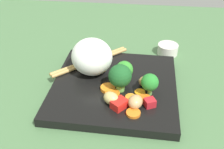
% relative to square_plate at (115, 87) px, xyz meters
% --- Properties ---
extents(ground_plane, '(1.10, 1.10, 0.02)m').
position_rel_square_plate_xyz_m(ground_plane, '(0.00, 0.00, -0.02)').
color(ground_plane, '#497144').
extents(square_plate, '(0.27, 0.27, 0.02)m').
position_rel_square_plate_xyz_m(square_plate, '(0.00, 0.00, 0.00)').
color(square_plate, black).
rests_on(square_plate, ground_plane).
extents(rice_mound, '(0.13, 0.13, 0.08)m').
position_rel_square_plate_xyz_m(rice_mound, '(0.06, -0.04, 0.05)').
color(rice_mound, white).
rests_on(rice_mound, square_plate).
extents(broccoli_floret_0, '(0.04, 0.04, 0.05)m').
position_rel_square_plate_xyz_m(broccoli_floret_0, '(-0.02, -0.01, 0.04)').
color(broccoli_floret_0, '#76B152').
rests_on(broccoli_floret_0, square_plate).
extents(broccoli_floret_1, '(0.05, 0.05, 0.06)m').
position_rel_square_plate_xyz_m(broccoli_floret_1, '(-0.01, 0.02, 0.04)').
color(broccoli_floret_1, '#75B74C').
rests_on(broccoli_floret_1, square_plate).
extents(broccoli_floret_2, '(0.04, 0.04, 0.05)m').
position_rel_square_plate_xyz_m(broccoli_floret_2, '(-0.07, 0.03, 0.04)').
color(broccoli_floret_2, '#73AF4C').
rests_on(broccoli_floret_2, square_plate).
extents(carrot_slice_0, '(0.03, 0.03, 0.00)m').
position_rel_square_plate_xyz_m(carrot_slice_0, '(-0.06, 0.03, 0.01)').
color(carrot_slice_0, orange).
rests_on(carrot_slice_0, square_plate).
extents(carrot_slice_1, '(0.04, 0.04, 0.01)m').
position_rel_square_plate_xyz_m(carrot_slice_1, '(-0.00, 0.04, 0.01)').
color(carrot_slice_1, orange).
rests_on(carrot_slice_1, square_plate).
extents(carrot_slice_2, '(0.03, 0.03, 0.00)m').
position_rel_square_plate_xyz_m(carrot_slice_2, '(-0.07, 0.05, 0.01)').
color(carrot_slice_2, orange).
rests_on(carrot_slice_2, square_plate).
extents(carrot_slice_3, '(0.03, 0.03, 0.00)m').
position_rel_square_plate_xyz_m(carrot_slice_3, '(-0.04, 0.05, 0.01)').
color(carrot_slice_3, orange).
rests_on(carrot_slice_3, square_plate).
extents(carrot_slice_4, '(0.04, 0.04, 0.01)m').
position_rel_square_plate_xyz_m(carrot_slice_4, '(0.01, 0.03, 0.01)').
color(carrot_slice_4, orange).
rests_on(carrot_slice_4, square_plate).
extents(carrot_slice_5, '(0.04, 0.04, 0.01)m').
position_rel_square_plate_xyz_m(carrot_slice_5, '(-0.05, 0.10, 0.01)').
color(carrot_slice_5, orange).
rests_on(carrot_slice_5, square_plate).
extents(pepper_chunk_0, '(0.04, 0.04, 0.02)m').
position_rel_square_plate_xyz_m(pepper_chunk_0, '(-0.02, 0.08, 0.02)').
color(pepper_chunk_0, red).
rests_on(pepper_chunk_0, square_plate).
extents(pepper_chunk_1, '(0.03, 0.03, 0.02)m').
position_rel_square_plate_xyz_m(pepper_chunk_1, '(-0.08, 0.07, 0.02)').
color(pepper_chunk_1, red).
rests_on(pepper_chunk_1, square_plate).
extents(chicken_piece_0, '(0.04, 0.04, 0.02)m').
position_rel_square_plate_xyz_m(chicken_piece_0, '(-0.07, -0.00, 0.02)').
color(chicken_piece_0, '#B1854E').
rests_on(chicken_piece_0, square_plate).
extents(chicken_piece_1, '(0.04, 0.04, 0.02)m').
position_rel_square_plate_xyz_m(chicken_piece_1, '(0.00, 0.07, 0.02)').
color(chicken_piece_1, tan).
rests_on(chicken_piece_1, square_plate).
extents(chicken_piece_2, '(0.04, 0.04, 0.03)m').
position_rel_square_plate_xyz_m(chicken_piece_2, '(-0.05, 0.07, 0.02)').
color(chicken_piece_2, tan).
rests_on(chicken_piece_2, square_plate).
extents(chopstick_pair, '(0.17, 0.16, 0.01)m').
position_rel_square_plate_xyz_m(chopstick_pair, '(0.07, -0.08, 0.01)').
color(chopstick_pair, tan).
rests_on(chopstick_pair, square_plate).
extents(sauce_cup, '(0.05, 0.05, 0.03)m').
position_rel_square_plate_xyz_m(sauce_cup, '(-0.13, -0.18, 0.00)').
color(sauce_cup, silver).
rests_on(sauce_cup, ground_plane).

